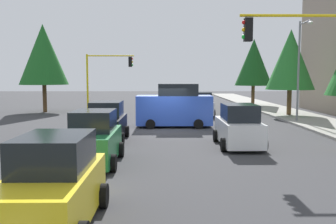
# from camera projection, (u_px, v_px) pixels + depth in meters

# --- Properties ---
(ground_plane) EXTENTS (120.00, 120.00, 0.00)m
(ground_plane) POSITION_uv_depth(u_px,v_px,m) (166.00, 131.00, 21.63)
(ground_plane) COLOR #353538
(sidewalk_kerb) EXTENTS (80.00, 4.00, 0.15)m
(sidewalk_kerb) POSITION_uv_depth(u_px,v_px,m) (309.00, 120.00, 26.72)
(sidewalk_kerb) COLOR gray
(sidewalk_kerb) RESTS_ON ground
(lane_arrow_near) EXTENTS (2.40, 1.10, 1.10)m
(lane_arrow_near) POSITION_uv_depth(u_px,v_px,m) (61.00, 193.00, 10.13)
(lane_arrow_near) COLOR silver
(lane_arrow_near) RESTS_ON ground
(traffic_signal_far_right) EXTENTS (0.36, 4.59, 5.36)m
(traffic_signal_far_right) POSITION_uv_depth(u_px,v_px,m) (107.00, 70.00, 35.13)
(traffic_signal_far_right) COLOR yellow
(traffic_signal_far_right) RESTS_ON ground
(traffic_signal_near_left) EXTENTS (0.36, 4.59, 5.90)m
(traffic_signal_near_left) POSITION_uv_depth(u_px,v_px,m) (304.00, 54.00, 15.32)
(traffic_signal_near_left) COLOR yellow
(traffic_signal_near_left) RESTS_ON ground
(street_lamp_curbside) EXTENTS (2.15, 0.28, 7.00)m
(street_lamp_curbside) POSITION_uv_depth(u_px,v_px,m) (301.00, 60.00, 24.91)
(street_lamp_curbside) COLOR slate
(street_lamp_curbside) RESTS_ON ground
(tree_roadside_mid) EXTENTS (3.83, 3.83, 6.98)m
(tree_roadside_mid) POSITION_uv_depth(u_px,v_px,m) (290.00, 60.00, 29.27)
(tree_roadside_mid) COLOR brown
(tree_roadside_mid) RESTS_ON ground
(tree_opposite_side) EXTENTS (4.33, 4.33, 7.92)m
(tree_opposite_side) POSITION_uv_depth(u_px,v_px,m) (43.00, 55.00, 32.94)
(tree_opposite_side) COLOR brown
(tree_opposite_side) RESTS_ON ground
(tree_roadside_far) EXTENTS (3.97, 3.97, 7.24)m
(tree_roadside_far) POSITION_uv_depth(u_px,v_px,m) (254.00, 62.00, 39.20)
(tree_roadside_far) COLOR brown
(tree_roadside_far) RESTS_ON ground
(delivery_van_blue) EXTENTS (2.22, 4.80, 2.77)m
(delivery_van_blue) POSITION_uv_depth(u_px,v_px,m) (175.00, 107.00, 23.50)
(delivery_van_blue) COLOR blue
(delivery_van_blue) RESTS_ON ground
(car_yellow) EXTENTS (3.82, 1.95, 1.98)m
(car_yellow) POSITION_uv_depth(u_px,v_px,m) (53.00, 186.00, 7.83)
(car_yellow) COLOR yellow
(car_yellow) RESTS_ON ground
(car_white) EXTENTS (3.87, 1.97, 1.98)m
(car_white) POSITION_uv_depth(u_px,v_px,m) (239.00, 127.00, 16.90)
(car_white) COLOR white
(car_white) RESTS_ON ground
(car_silver) EXTENTS (4.04, 2.11, 1.98)m
(car_silver) POSITION_uv_depth(u_px,v_px,m) (200.00, 105.00, 30.31)
(car_silver) COLOR #B2B5BA
(car_silver) RESTS_ON ground
(car_green) EXTENTS (3.72, 1.98, 1.98)m
(car_green) POSITION_uv_depth(u_px,v_px,m) (93.00, 140.00, 13.55)
(car_green) COLOR #1E7238
(car_green) RESTS_ON ground
(car_black) EXTENTS (3.87, 2.02, 1.98)m
(car_black) POSITION_uv_depth(u_px,v_px,m) (107.00, 123.00, 18.41)
(car_black) COLOR black
(car_black) RESTS_ON ground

